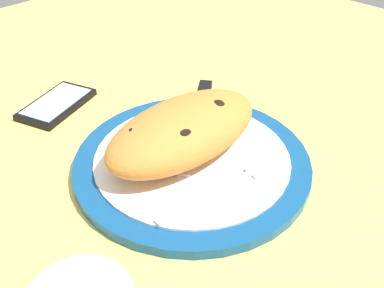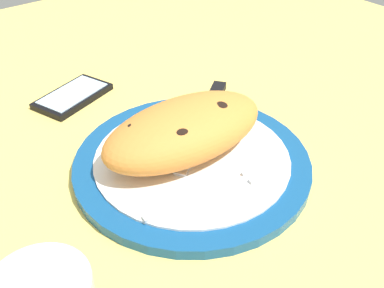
{
  "view_description": "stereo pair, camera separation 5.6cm",
  "coord_description": "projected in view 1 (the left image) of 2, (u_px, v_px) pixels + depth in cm",
  "views": [
    {
      "loc": [
        -32.13,
        -31.12,
        36.95
      ],
      "look_at": [
        0.0,
        0.0,
        3.69
      ],
      "focal_mm": 41.08,
      "sensor_mm": 36.0,
      "label": 1
    },
    {
      "loc": [
        -28.02,
        -34.87,
        36.95
      ],
      "look_at": [
        0.0,
        0.0,
        3.69
      ],
      "focal_mm": 41.08,
      "sensor_mm": 36.0,
      "label": 2
    }
  ],
  "objects": [
    {
      "name": "fork",
      "position": [
        230.0,
        184.0,
        0.52
      ],
      "size": [
        17.66,
        4.34,
        0.4
      ],
      "color": "silver",
      "rests_on": "plate"
    },
    {
      "name": "knife",
      "position": [
        200.0,
        109.0,
        0.65
      ],
      "size": [
        19.55,
        14.76,
        1.2
      ],
      "color": "silver",
      "rests_on": "plate"
    },
    {
      "name": "smartphone",
      "position": [
        57.0,
        104.0,
        0.69
      ],
      "size": [
        13.62,
        10.36,
        1.16
      ],
      "color": "black",
      "rests_on": "ground_plane"
    },
    {
      "name": "ground_plane",
      "position": [
        192.0,
        175.0,
        0.59
      ],
      "size": [
        150.0,
        150.0,
        3.0
      ],
      "primitive_type": "cube",
      "color": "#EACC60"
    },
    {
      "name": "calzone",
      "position": [
        185.0,
        130.0,
        0.56
      ],
      "size": [
        23.35,
        12.94,
        6.74
      ],
      "color": "orange",
      "rests_on": "plate"
    },
    {
      "name": "plate",
      "position": [
        192.0,
        162.0,
        0.57
      ],
      "size": [
        30.8,
        30.8,
        1.69
      ],
      "color": "navy",
      "rests_on": "ground_plane"
    }
  ]
}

